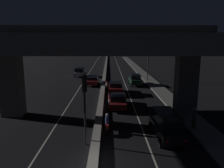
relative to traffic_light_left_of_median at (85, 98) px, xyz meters
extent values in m
plane|color=black|center=(0.71, -2.92, -3.35)|extent=(200.00, 200.00, 0.00)
cube|color=beige|center=(-2.95, 32.08, -3.35)|extent=(0.12, 126.00, 0.00)
cube|color=beige|center=(4.37, 32.08, -3.35)|extent=(0.12, 126.00, 0.00)
cube|color=gray|center=(0.71, 32.08, -3.17)|extent=(0.62, 126.00, 0.37)
cube|color=slate|center=(9.16, 25.08, -3.27)|extent=(2.28, 126.00, 0.16)
cube|color=#5B5956|center=(-7.65, 6.32, -0.30)|extent=(1.90, 1.52, 6.11)
cube|color=#5B5956|center=(9.07, 6.32, -0.30)|extent=(1.90, 1.52, 6.11)
cube|color=#5B5956|center=(0.71, 6.32, 3.53)|extent=(21.74, 12.04, 1.54)
cube|color=#333335|center=(0.71, 6.32, 4.75)|extent=(21.74, 0.40, 0.90)
cylinder|color=black|center=(0.00, -0.10, -0.90)|extent=(0.14, 0.14, 4.91)
cube|color=black|center=(0.00, 0.08, 0.89)|extent=(0.30, 0.28, 0.95)
sphere|color=black|center=(0.00, 0.23, 1.18)|extent=(0.18, 0.18, 0.18)
sphere|color=black|center=(0.00, 0.23, 0.89)|extent=(0.18, 0.18, 0.18)
sphere|color=green|center=(0.00, 0.23, 0.59)|extent=(0.18, 0.18, 0.18)
cylinder|color=#2D2D30|center=(8.75, 25.32, 0.44)|extent=(0.18, 0.18, 7.59)
cylinder|color=#2D2D30|center=(7.58, 25.32, 4.08)|extent=(2.34, 0.10, 0.10)
ellipsoid|color=#F2B759|center=(6.41, 25.32, 3.98)|extent=(0.56, 0.32, 0.24)
cube|color=black|center=(5.88, 0.92, -2.63)|extent=(1.84, 4.44, 0.76)
cube|color=black|center=(5.88, 1.03, -1.82)|extent=(1.60, 3.20, 0.87)
cylinder|color=black|center=(5.01, 2.34, -3.00)|extent=(0.22, 0.70, 0.69)
cylinder|color=black|center=(6.65, 2.40, -3.00)|extent=(0.22, 0.70, 0.69)
cylinder|color=black|center=(5.11, -0.55, -3.00)|extent=(0.22, 0.70, 0.69)
cylinder|color=black|center=(6.75, -0.49, -3.00)|extent=(0.22, 0.70, 0.69)
cube|color=red|center=(5.37, -1.29, -2.59)|extent=(0.18, 0.04, 0.11)
cube|color=red|center=(6.55, -1.25, -2.59)|extent=(0.18, 0.04, 0.11)
cube|color=#591414|center=(2.62, 8.87, -2.74)|extent=(1.94, 4.76, 0.61)
cube|color=black|center=(2.61, 8.63, -2.17)|extent=(1.63, 2.32, 0.54)
cylinder|color=black|center=(1.84, 10.45, -3.04)|extent=(0.23, 0.62, 0.61)
cylinder|color=black|center=(3.54, 10.38, -3.04)|extent=(0.23, 0.62, 0.61)
cylinder|color=black|center=(1.71, 7.36, -3.04)|extent=(0.23, 0.62, 0.61)
cylinder|color=black|center=(3.41, 7.28, -3.04)|extent=(0.23, 0.62, 0.61)
cube|color=red|center=(1.91, 6.54, -2.71)|extent=(0.18, 0.04, 0.11)
cube|color=red|center=(3.13, 6.49, -2.71)|extent=(0.18, 0.04, 0.11)
cube|color=#591414|center=(2.54, 15.36, -2.66)|extent=(1.90, 4.46, 0.72)
cube|color=black|center=(2.54, 15.13, -2.03)|extent=(1.65, 2.15, 0.53)
cylinder|color=black|center=(1.65, 16.83, -3.02)|extent=(0.21, 0.67, 0.67)
cylinder|color=black|center=(3.46, 16.81, -3.02)|extent=(0.21, 0.67, 0.67)
cylinder|color=black|center=(1.62, 13.90, -3.02)|extent=(0.21, 0.67, 0.67)
cylinder|color=black|center=(3.44, 13.88, -3.02)|extent=(0.21, 0.67, 0.67)
cube|color=red|center=(1.87, 13.13, -2.62)|extent=(0.18, 0.03, 0.11)
cube|color=red|center=(3.17, 13.12, -2.62)|extent=(0.18, 0.03, 0.11)
cube|color=black|center=(5.96, 21.21, -2.63)|extent=(1.88, 4.04, 0.78)
cube|color=black|center=(5.96, 21.21, -1.90)|extent=(1.61, 2.44, 0.69)
cylinder|color=black|center=(5.07, 22.49, -3.02)|extent=(0.23, 0.67, 0.66)
cylinder|color=black|center=(6.75, 22.55, -3.02)|extent=(0.23, 0.67, 0.66)
cylinder|color=black|center=(5.17, 19.86, -3.02)|extent=(0.23, 0.67, 0.66)
cylinder|color=black|center=(6.86, 19.93, -3.02)|extent=(0.23, 0.67, 0.66)
cube|color=red|center=(5.44, 19.19, -2.59)|extent=(0.18, 0.04, 0.11)
cube|color=red|center=(6.64, 19.23, -2.59)|extent=(0.18, 0.04, 0.11)
cube|color=#591414|center=(-1.08, 21.35, -2.72)|extent=(1.99, 4.03, 0.59)
cube|color=black|center=(-1.08, 21.55, -2.21)|extent=(1.71, 1.95, 0.45)
cylinder|color=black|center=(-0.20, 20.01, -3.02)|extent=(0.22, 0.67, 0.67)
cylinder|color=black|center=(-2.04, 20.06, -3.02)|extent=(0.22, 0.67, 0.67)
cylinder|color=black|center=(-0.13, 22.63, -3.02)|extent=(0.22, 0.67, 0.67)
cylinder|color=black|center=(-1.97, 22.68, -3.02)|extent=(0.22, 0.67, 0.67)
cube|color=white|center=(-0.37, 23.33, -2.81)|extent=(0.18, 0.03, 0.11)
cube|color=white|center=(-1.69, 23.36, -2.81)|extent=(0.18, 0.03, 0.11)
cube|color=silver|center=(-4.41, 30.69, -2.69)|extent=(1.95, 4.06, 0.64)
cube|color=black|center=(-4.41, 30.59, -1.99)|extent=(1.70, 2.93, 0.77)
cylinder|color=black|center=(-3.55, 29.35, -3.01)|extent=(0.22, 0.68, 0.68)
cylinder|color=black|center=(-5.34, 29.40, -3.01)|extent=(0.22, 0.68, 0.68)
cylinder|color=black|center=(-3.47, 31.99, -3.01)|extent=(0.22, 0.68, 0.68)
cylinder|color=black|center=(-5.27, 32.04, -3.01)|extent=(0.22, 0.68, 0.68)
cube|color=white|center=(-3.71, 32.69, -2.79)|extent=(0.18, 0.04, 0.11)
cube|color=white|center=(-4.99, 32.72, -2.79)|extent=(0.18, 0.04, 0.11)
cylinder|color=black|center=(1.50, 2.82, -3.03)|extent=(0.08, 0.64, 0.64)
cylinder|color=black|center=(1.49, 1.44, -3.03)|extent=(0.10, 0.64, 0.64)
cube|color=maroon|center=(1.49, 2.13, -2.81)|extent=(0.24, 1.05, 0.32)
cylinder|color=navy|center=(1.49, 2.13, -2.36)|extent=(0.32, 0.32, 0.60)
sphere|color=silver|center=(1.49, 2.13, -1.94)|extent=(0.24, 0.24, 0.24)
cube|color=red|center=(1.49, 1.39, -2.81)|extent=(0.08, 0.03, 0.08)
cylinder|color=black|center=(1.67, 10.17, -3.07)|extent=(0.11, 0.57, 0.57)
cylinder|color=black|center=(1.73, 8.98, -3.07)|extent=(0.13, 0.58, 0.57)
cube|color=silver|center=(1.70, 9.57, -2.85)|extent=(0.29, 0.91, 0.32)
cylinder|color=maroon|center=(1.70, 9.57, -2.43)|extent=(0.34, 0.34, 0.52)
sphere|color=black|center=(1.70, 9.57, -2.05)|extent=(0.24, 0.24, 0.24)
cube|color=red|center=(1.74, 8.93, -2.85)|extent=(0.08, 0.03, 0.08)
cylinder|color=black|center=(1.36, 18.07, -3.09)|extent=(0.12, 0.53, 0.53)
cylinder|color=black|center=(1.27, 16.91, -3.09)|extent=(0.14, 0.54, 0.53)
cube|color=black|center=(1.32, 17.49, -2.87)|extent=(0.31, 0.89, 0.32)
cylinder|color=beige|center=(1.32, 17.49, -2.48)|extent=(0.34, 0.34, 0.46)
sphere|color=#B21919|center=(1.32, 17.49, -2.13)|extent=(0.24, 0.24, 0.24)
cube|color=red|center=(1.27, 16.86, -2.87)|extent=(0.08, 0.04, 0.08)
cylinder|color=#2D261E|center=(8.51, 2.36, -2.78)|extent=(0.27, 0.27, 0.82)
cylinder|color=#3F3F44|center=(8.51, 2.36, -2.03)|extent=(0.32, 0.32, 0.68)
sphere|color=tan|center=(8.51, 2.36, -1.57)|extent=(0.22, 0.22, 0.22)
camera|label=1|loc=(1.64, -14.25, 3.70)|focal=35.00mm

